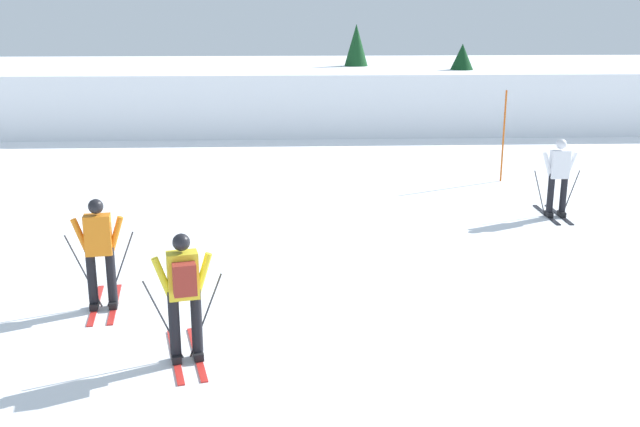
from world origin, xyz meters
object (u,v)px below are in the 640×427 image
object	(u,v)px
skier_yellow	(184,292)
trail_marker_pole	(503,136)
skier_orange	(100,251)
conifer_far_right	(356,63)
conifer_far_left	(461,74)
skier_white	(558,176)

from	to	relation	value
skier_yellow	trail_marker_pole	distance (m)	12.08
skier_orange	conifer_far_right	xyz separation A→B (m)	(5.54, 18.83, 1.38)
trail_marker_pole	conifer_far_left	distance (m)	8.81
conifer_far_left	skier_yellow	bearing A→B (deg)	-112.65
trail_marker_pole	conifer_far_left	xyz separation A→B (m)	(0.89, 8.73, 0.82)
skier_yellow	trail_marker_pole	world-z (taller)	trail_marker_pole
skier_white	conifer_far_left	size ratio (longest dim) A/B	0.55
conifer_far_right	conifer_far_left	bearing A→B (deg)	-28.08
conifer_far_left	skier_white	bearing A→B (deg)	-93.16
skier_white	conifer_far_left	distance (m)	12.24
skier_yellow	conifer_far_left	xyz separation A→B (m)	(7.78, 18.64, 1.04)
skier_yellow	trail_marker_pole	xyz separation A→B (m)	(6.89, 9.91, 0.23)
conifer_far_left	conifer_far_right	bearing A→B (deg)	151.92
conifer_far_right	skier_white	bearing A→B (deg)	-77.85
skier_yellow	conifer_far_left	size ratio (longest dim) A/B	0.55
skier_white	conifer_far_left	bearing A→B (deg)	86.84
skier_yellow	skier_white	world-z (taller)	same
skier_yellow	conifer_far_right	xyz separation A→B (m)	(4.06, 20.63, 1.34)
skier_yellow	skier_orange	world-z (taller)	same
skier_yellow	conifer_far_left	distance (m)	20.23
skier_white	conifer_far_right	bearing A→B (deg)	102.15
skier_yellow	conifer_far_right	distance (m)	21.07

